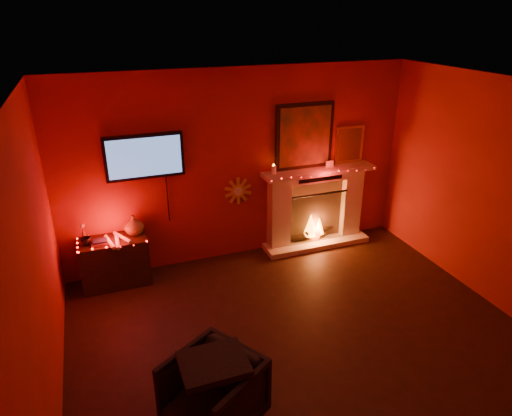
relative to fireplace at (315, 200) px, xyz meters
The scene contains 6 objects.
room 2.72m from the fireplace, 115.53° to the right, with size 5.00×5.00×5.00m.
fireplace is the anchor object (origin of this frame).
tv 2.61m from the fireplace, behind, with size 1.00×0.07×1.24m.
sunburst_clock 1.23m from the fireplace, behind, with size 0.40×0.03×0.40m.
console_table 2.98m from the fireplace, behind, with size 0.86×0.54×0.92m.
armchair 3.63m from the fireplace, 130.82° to the right, with size 0.71×0.73×0.67m, color black.
Camera 1 is at (-1.90, -3.25, 3.38)m, focal length 32.00 mm.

